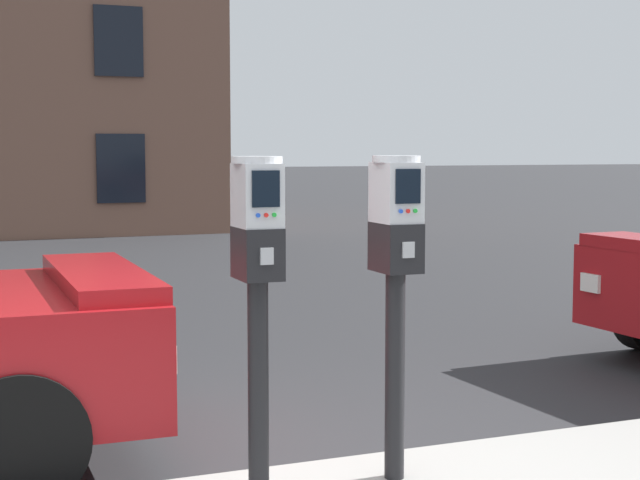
{
  "coord_description": "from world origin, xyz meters",
  "views": [
    {
      "loc": [
        -1.24,
        -4.08,
        1.64
      ],
      "look_at": [
        0.4,
        -0.06,
        1.24
      ],
      "focal_mm": 54.98,
      "sensor_mm": 36.0,
      "label": 1
    }
  ],
  "objects": [
    {
      "name": "parking_meter_near_kerb",
      "position": [
        0.07,
        -0.16,
        1.16
      ],
      "size": [
        0.22,
        0.25,
        1.47
      ],
      "rotation": [
        0.0,
        0.0,
        -1.58
      ],
      "color": "black",
      "rests_on": "sidewalk_slab"
    },
    {
      "name": "parking_meter_twin_adjacent",
      "position": [
        0.72,
        -0.16,
        1.16
      ],
      "size": [
        0.22,
        0.25,
        1.47
      ],
      "rotation": [
        0.0,
        0.0,
        -1.58
      ],
      "color": "black",
      "rests_on": "sidewalk_slab"
    }
  ]
}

